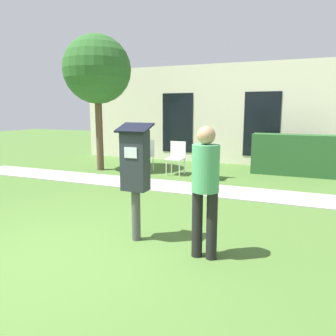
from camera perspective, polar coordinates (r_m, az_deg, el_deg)
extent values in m
plane|color=#476B2D|center=(4.29, -18.76, -14.69)|extent=(40.00, 40.00, 0.00)
cube|color=#A3A099|center=(7.53, 1.40, -3.28)|extent=(12.00, 1.10, 0.02)
cube|color=beige|center=(11.02, 8.83, 9.22)|extent=(10.00, 0.24, 3.20)
cube|color=black|center=(11.32, 1.66, 7.84)|extent=(1.10, 0.02, 2.00)
cube|color=black|center=(10.65, 16.00, 7.31)|extent=(1.10, 0.02, 2.00)
cylinder|color=#4C4C4C|center=(4.51, -5.59, -8.18)|extent=(0.12, 0.12, 0.70)
cube|color=#23282D|center=(4.33, -5.76, 1.29)|extent=(0.34, 0.22, 0.80)
cube|color=silver|center=(4.21, -6.53, 2.67)|extent=(0.18, 0.01, 0.14)
cube|color=black|center=(4.28, -5.86, 7.00)|extent=(0.44, 0.31, 0.12)
cylinder|color=black|center=(4.00, 5.10, -9.66)|extent=(0.13, 0.13, 0.82)
cylinder|color=black|center=(3.96, 7.63, -9.96)|extent=(0.13, 0.13, 0.82)
cylinder|color=#4C9E66|center=(3.80, 6.56, -0.06)|extent=(0.32, 0.32, 0.55)
sphere|color=tan|center=(3.75, 6.68, 5.67)|extent=(0.21, 0.21, 0.21)
cylinder|color=white|center=(9.36, -5.69, 0.59)|extent=(0.03, 0.03, 0.42)
cylinder|color=white|center=(9.19, -3.60, 0.44)|extent=(0.03, 0.03, 0.42)
cylinder|color=white|center=(9.70, -4.63, 0.94)|extent=(0.03, 0.03, 0.42)
cylinder|color=white|center=(9.53, -2.60, 0.80)|extent=(0.03, 0.03, 0.42)
cube|color=white|center=(9.41, -4.15, 2.07)|extent=(0.44, 0.44, 0.04)
cube|color=white|center=(9.56, -3.62, 3.65)|extent=(0.44, 0.04, 0.44)
cylinder|color=white|center=(8.82, -0.30, 0.05)|extent=(0.03, 0.03, 0.42)
cylinder|color=white|center=(8.68, 2.01, -0.12)|extent=(0.03, 0.03, 0.42)
cylinder|color=white|center=(9.16, 0.62, 0.43)|extent=(0.03, 0.03, 0.42)
cylinder|color=white|center=(9.03, 2.86, 0.28)|extent=(0.03, 0.03, 0.42)
cube|color=white|center=(8.88, 1.30, 1.62)|extent=(0.44, 0.44, 0.04)
cube|color=white|center=(9.04, 1.77, 3.29)|extent=(0.44, 0.04, 0.44)
cylinder|color=white|center=(8.28, 5.56, -0.67)|extent=(0.03, 0.03, 0.42)
cylinder|color=white|center=(8.18, 8.11, -0.86)|extent=(0.03, 0.03, 0.42)
cylinder|color=white|center=(8.64, 6.30, -0.23)|extent=(0.03, 0.03, 0.42)
cylinder|color=white|center=(8.54, 8.75, -0.40)|extent=(0.03, 0.03, 0.42)
cube|color=white|center=(8.37, 7.21, 1.01)|extent=(0.44, 0.44, 0.04)
cube|color=white|center=(8.53, 7.61, 2.78)|extent=(0.44, 0.04, 0.44)
cube|color=#285628|center=(9.50, 20.94, 2.18)|extent=(2.15, 0.60, 1.10)
cylinder|color=brown|center=(9.74, -11.86, 6.07)|extent=(0.20, 0.20, 2.20)
sphere|color=#2D6028|center=(9.77, -12.26, 16.44)|extent=(1.90, 1.90, 1.90)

